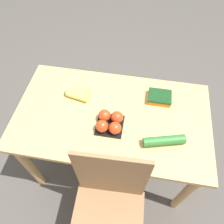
% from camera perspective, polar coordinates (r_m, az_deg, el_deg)
% --- Properties ---
extents(ground_plane, '(12.00, 12.00, 0.00)m').
position_cam_1_polar(ground_plane, '(2.04, 0.00, -12.28)').
color(ground_plane, '#4C4742').
extents(dining_table, '(1.24, 0.71, 0.73)m').
position_cam_1_polar(dining_table, '(1.49, 0.00, -3.21)').
color(dining_table, tan).
rests_on(dining_table, ground_plane).
extents(chair, '(0.44, 0.42, 0.98)m').
position_cam_1_polar(chair, '(1.40, -0.87, -23.83)').
color(chair, '#8E6642').
rests_on(chair, ground_plane).
extents(banana_bunch, '(0.17, 0.17, 0.04)m').
position_cam_1_polar(banana_bunch, '(1.49, -9.11, 5.00)').
color(banana_bunch, brown).
rests_on(banana_bunch, dining_table).
extents(tomato_pack, '(0.16, 0.16, 0.09)m').
position_cam_1_polar(tomato_pack, '(1.31, -0.61, -2.65)').
color(tomato_pack, black).
rests_on(tomato_pack, dining_table).
extents(carrot_bag, '(0.15, 0.12, 0.04)m').
position_cam_1_polar(carrot_bag, '(1.47, 12.34, 3.85)').
color(carrot_bag, orange).
rests_on(carrot_bag, dining_table).
extents(cucumber_near, '(0.25, 0.12, 0.06)m').
position_cam_1_polar(cucumber_near, '(1.30, 13.46, -7.31)').
color(cucumber_near, '#2D702D').
rests_on(cucumber_near, dining_table).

